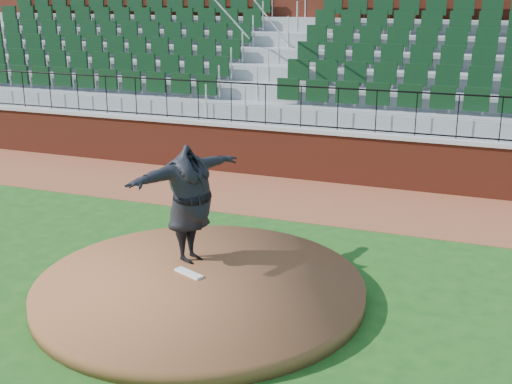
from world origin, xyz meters
TOP-DOWN VIEW (x-y plane):
  - ground at (0.00, 0.00)m, footprint 90.00×90.00m
  - warning_track at (0.00, 5.40)m, footprint 34.00×3.20m
  - field_wall at (0.00, 7.00)m, footprint 34.00×0.35m
  - wall_cap at (0.00, 7.00)m, footprint 34.00×0.45m
  - wall_railing at (0.00, 7.00)m, footprint 34.00×0.05m
  - seating_stands at (0.00, 9.72)m, footprint 34.00×5.10m
  - concourse_wall at (0.00, 12.52)m, footprint 34.00×0.50m
  - pitchers_mound at (-0.36, 0.00)m, footprint 5.08×5.08m
  - pitching_rubber at (-0.63, 0.18)m, footprint 0.56×0.34m
  - pitcher at (-0.85, 0.72)m, footprint 1.41×2.49m

SIDE VIEW (x-z plane):
  - ground at x=0.00m, z-range 0.00..0.00m
  - warning_track at x=0.00m, z-range 0.00..0.01m
  - pitchers_mound at x=-0.36m, z-range 0.00..0.25m
  - pitching_rubber at x=-0.63m, z-range 0.25..0.29m
  - field_wall at x=0.00m, z-range 0.00..1.20m
  - pitcher at x=-0.85m, z-range 0.25..2.21m
  - wall_cap at x=0.00m, z-range 1.20..1.30m
  - wall_railing at x=0.00m, z-range 1.30..2.30m
  - seating_stands at x=0.00m, z-range 0.00..4.60m
  - concourse_wall at x=0.00m, z-range 0.00..5.50m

